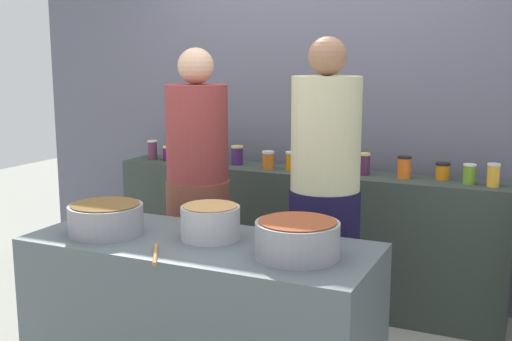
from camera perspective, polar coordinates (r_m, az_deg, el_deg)
name	(u,v)px	position (r m, az deg, el deg)	size (l,w,h in m)	color
storefront_wall	(320,83)	(4.53, 5.86, 7.88)	(4.80, 0.12, 3.00)	slate
display_shelf	(301,236)	(4.37, 4.12, -5.99)	(2.70, 0.36, 0.93)	#343F38
prep_table	(201,320)	(3.19, -5.00, -13.40)	(1.70, 0.70, 0.81)	#515C60
preserve_jar_0	(153,150)	(4.75, -9.38, 1.85)	(0.07, 0.07, 0.14)	#5A2B43
preserve_jar_1	(167,153)	(4.70, -8.05, 1.57)	(0.07, 0.07, 0.11)	#551252
preserve_jar_2	(189,154)	(4.57, -6.07, 1.47)	(0.08, 0.08, 0.12)	gold
preserve_jar_3	(204,154)	(4.54, -4.73, 1.54)	(0.08, 0.08, 0.14)	olive
preserve_jar_4	(220,155)	(4.53, -3.31, 1.45)	(0.07, 0.07, 0.12)	olive
preserve_jar_5	(237,155)	(4.47, -1.73, 1.41)	(0.09, 0.09, 0.14)	#401F5B
preserve_jar_6	(268,160)	(4.29, 1.11, 0.96)	(0.08, 0.08, 0.12)	#C9651F
preserve_jar_7	(291,161)	(4.24, 3.23, 0.87)	(0.08, 0.08, 0.13)	orange
preserve_jar_8	(316,160)	(4.26, 5.48, 0.99)	(0.09, 0.09, 0.14)	#BC3C0A
preserve_jar_9	(332,162)	(4.18, 6.96, 0.77)	(0.07, 0.07, 0.14)	#315431
preserve_jar_10	(349,162)	(4.20, 8.41, 0.78)	(0.08, 0.08, 0.14)	orange
preserve_jar_11	(364,164)	(4.13, 9.80, 0.60)	(0.08, 0.08, 0.14)	#4D2244
preserve_jar_12	(404,167)	(4.07, 13.31, 0.29)	(0.09, 0.09, 0.14)	orange
preserve_jar_13	(443,171)	(4.09, 16.59, -0.06)	(0.09, 0.09, 0.11)	orange
preserve_jar_14	(469,174)	(3.99, 18.80, -0.30)	(0.08, 0.08, 0.12)	#659725
preserve_jar_15	(493,175)	(3.96, 20.75, -0.39)	(0.08, 0.08, 0.14)	gold
cooking_pot_left	(106,219)	(3.23, -13.47, -4.30)	(0.37, 0.37, 0.15)	gray
cooking_pot_center	(210,222)	(3.06, -4.16, -4.70)	(0.29, 0.29, 0.17)	#B7B7BC
cooking_pot_right	(297,239)	(2.78, 3.78, -6.25)	(0.38, 0.38, 0.17)	gray
wooden_spoon	(155,254)	(2.85, -9.12, -7.51)	(0.02, 0.02, 0.28)	#9E703D
cook_with_tongs	(198,206)	(3.87, -5.27, -3.21)	(0.39, 0.39, 1.74)	brown
cook_in_cap	(324,221)	(3.42, 6.22, -4.58)	(0.38, 0.38, 1.79)	black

